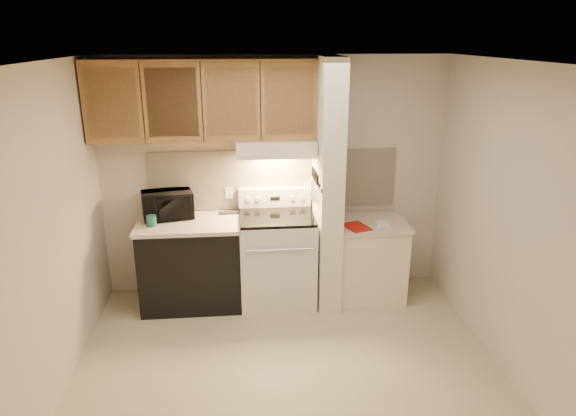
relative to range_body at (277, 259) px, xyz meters
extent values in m
plane|color=#BCB18D|center=(0.00, -1.16, -0.46)|extent=(3.60, 3.60, 0.00)
plane|color=white|center=(0.00, -1.16, 2.04)|extent=(3.60, 3.60, 0.00)
cube|color=beige|center=(0.00, 0.34, 0.79)|extent=(3.60, 2.50, 0.02)
cube|color=beige|center=(-1.80, -1.16, 0.79)|extent=(0.02, 3.00, 2.50)
cube|color=beige|center=(1.80, -1.16, 0.79)|extent=(0.02, 3.00, 2.50)
cube|color=#FFEDCB|center=(0.00, 0.33, 0.78)|extent=(2.60, 0.02, 0.63)
cube|color=silver|center=(0.00, 0.00, 0.00)|extent=(0.76, 0.65, 0.92)
cube|color=black|center=(0.00, -0.32, 0.04)|extent=(0.50, 0.01, 0.30)
cylinder|color=silver|center=(0.00, -0.35, 0.26)|extent=(0.65, 0.02, 0.02)
cube|color=black|center=(0.00, 0.00, 0.48)|extent=(0.74, 0.64, 0.03)
cube|color=silver|center=(0.00, 0.28, 0.59)|extent=(0.76, 0.08, 0.20)
cube|color=black|center=(0.00, 0.24, 0.59)|extent=(0.10, 0.01, 0.04)
cylinder|color=silver|center=(-0.28, 0.24, 0.59)|extent=(0.05, 0.02, 0.05)
cylinder|color=silver|center=(-0.18, 0.24, 0.59)|extent=(0.05, 0.02, 0.05)
cylinder|color=silver|center=(0.18, 0.24, 0.59)|extent=(0.05, 0.02, 0.05)
cylinder|color=silver|center=(0.28, 0.24, 0.59)|extent=(0.05, 0.02, 0.05)
cube|color=black|center=(-0.88, 0.01, -0.03)|extent=(1.00, 0.63, 0.87)
cube|color=beige|center=(-0.88, 0.01, 0.43)|extent=(1.04, 0.67, 0.04)
cube|color=black|center=(-0.48, 0.21, 0.46)|extent=(0.22, 0.08, 0.02)
cylinder|color=#1C6056|center=(-1.23, -0.09, 0.50)|extent=(0.10, 0.10, 0.11)
cube|color=#EEE5C6|center=(-0.48, 0.32, 0.64)|extent=(0.08, 0.01, 0.12)
imported|color=black|center=(-1.10, 0.15, 0.59)|extent=(0.56, 0.44, 0.27)
cube|color=silver|center=(0.51, -0.01, 0.79)|extent=(0.22, 0.70, 2.50)
cube|color=olive|center=(0.39, -0.01, 0.84)|extent=(0.01, 0.70, 0.04)
cube|color=black|center=(0.39, -0.06, 0.86)|extent=(0.02, 0.42, 0.04)
cube|color=silver|center=(0.38, -0.21, 0.76)|extent=(0.01, 0.03, 0.16)
cylinder|color=black|center=(0.38, -0.22, 0.91)|extent=(0.02, 0.02, 0.10)
cube|color=silver|center=(0.38, -0.14, 0.75)|extent=(0.01, 0.04, 0.18)
cylinder|color=black|center=(0.38, -0.13, 0.91)|extent=(0.02, 0.02, 0.10)
cube|color=silver|center=(0.38, -0.07, 0.74)|extent=(0.01, 0.04, 0.20)
cylinder|color=black|center=(0.38, -0.07, 0.91)|extent=(0.02, 0.02, 0.10)
cube|color=silver|center=(0.38, 0.01, 0.76)|extent=(0.01, 0.04, 0.16)
cylinder|color=black|center=(0.38, 0.01, 0.91)|extent=(0.02, 0.02, 0.10)
cube|color=silver|center=(0.38, 0.12, 0.75)|extent=(0.01, 0.04, 0.18)
cylinder|color=black|center=(0.38, 0.12, 0.91)|extent=(0.02, 0.02, 0.10)
cube|color=gray|center=(0.38, 0.17, 0.71)|extent=(0.03, 0.09, 0.21)
cube|color=#EEE5C6|center=(0.97, -0.01, -0.06)|extent=(0.70, 0.60, 0.81)
cube|color=beige|center=(0.97, -0.01, 0.37)|extent=(0.74, 0.64, 0.04)
cube|color=#B3170B|center=(0.79, -0.16, 0.39)|extent=(0.29, 0.34, 0.01)
cube|color=white|center=(1.06, -0.11, 0.41)|extent=(0.15, 0.11, 0.04)
cube|color=#EEE5C6|center=(0.00, 0.12, 1.17)|extent=(0.78, 0.44, 0.15)
cube|color=#EEE5C6|center=(0.00, -0.08, 1.12)|extent=(0.78, 0.04, 0.06)
cube|color=olive|center=(-0.69, 0.17, 1.62)|extent=(2.18, 0.33, 0.77)
cube|color=olive|center=(-1.51, 0.01, 1.62)|extent=(0.46, 0.01, 0.63)
cube|color=black|center=(-1.23, 0.01, 1.62)|extent=(0.01, 0.01, 0.73)
cube|color=olive|center=(-0.96, 0.01, 1.62)|extent=(0.46, 0.01, 0.63)
cube|color=black|center=(-0.69, 0.01, 1.62)|extent=(0.01, 0.01, 0.73)
cube|color=olive|center=(-0.42, 0.01, 1.62)|extent=(0.46, 0.01, 0.63)
cube|color=black|center=(-0.14, 0.01, 1.62)|extent=(0.01, 0.01, 0.73)
cube|color=olive|center=(0.13, 0.01, 1.62)|extent=(0.46, 0.01, 0.63)
camera|label=1|loc=(-0.35, -4.88, 2.22)|focal=32.00mm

